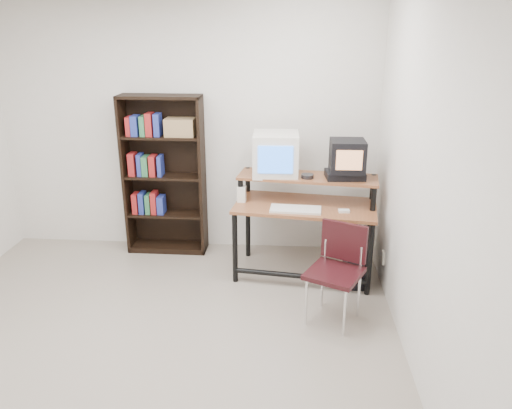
# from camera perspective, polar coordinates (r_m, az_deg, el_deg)

# --- Properties ---
(floor) EXTENTS (4.00, 4.00, 0.01)m
(floor) POSITION_cam_1_polar(r_m,az_deg,el_deg) (4.09, -12.78, -15.99)
(floor) COLOR #9E9283
(floor) RESTS_ON ground
(back_wall) EXTENTS (4.00, 0.01, 2.60)m
(back_wall) POSITION_cam_1_polar(r_m,az_deg,el_deg) (5.37, -7.88, 8.34)
(back_wall) COLOR silver
(back_wall) RESTS_ON floor
(right_wall) EXTENTS (0.01, 4.00, 2.60)m
(right_wall) POSITION_cam_1_polar(r_m,az_deg,el_deg) (3.45, 19.08, 0.90)
(right_wall) COLOR silver
(right_wall) RESTS_ON floor
(computer_desk) EXTENTS (1.41, 0.83, 0.98)m
(computer_desk) POSITION_cam_1_polar(r_m,az_deg,el_deg) (4.83, 5.68, -0.28)
(computer_desk) COLOR brown
(computer_desk) RESTS_ON floor
(crt_monitor) EXTENTS (0.44, 0.45, 0.41)m
(crt_monitor) POSITION_cam_1_polar(r_m,az_deg,el_deg) (4.86, 2.26, 5.77)
(crt_monitor) COLOR silver
(crt_monitor) RESTS_ON computer_desk
(vcr) EXTENTS (0.38, 0.29, 0.08)m
(vcr) POSITION_cam_1_polar(r_m,az_deg,el_deg) (4.81, 10.11, 3.30)
(vcr) COLOR black
(vcr) RESTS_ON computer_desk
(crt_tv) EXTENTS (0.32, 0.32, 0.30)m
(crt_tv) POSITION_cam_1_polar(r_m,az_deg,el_deg) (4.76, 10.39, 5.47)
(crt_tv) COLOR black
(crt_tv) RESTS_ON vcr
(cd_spindle) EXTENTS (0.12, 0.12, 0.05)m
(cd_spindle) POSITION_cam_1_polar(r_m,az_deg,el_deg) (4.77, 5.90, 3.16)
(cd_spindle) COLOR #26262B
(cd_spindle) RESTS_ON computer_desk
(keyboard) EXTENTS (0.48, 0.24, 0.03)m
(keyboard) POSITION_cam_1_polar(r_m,az_deg,el_deg) (4.63, 4.54, -0.64)
(keyboard) COLOR silver
(keyboard) RESTS_ON computer_desk
(mousepad) EXTENTS (0.24, 0.20, 0.01)m
(mousepad) POSITION_cam_1_polar(r_m,az_deg,el_deg) (4.66, 9.90, -0.97)
(mousepad) COLOR black
(mousepad) RESTS_ON computer_desk
(mouse) EXTENTS (0.10, 0.07, 0.03)m
(mouse) POSITION_cam_1_polar(r_m,az_deg,el_deg) (4.65, 10.01, -0.78)
(mouse) COLOR white
(mouse) RESTS_ON mousepad
(desk_speaker) EXTENTS (0.08, 0.08, 0.17)m
(desk_speaker) POSITION_cam_1_polar(r_m,az_deg,el_deg) (4.83, -1.65, 1.12)
(desk_speaker) COLOR silver
(desk_speaker) RESTS_ON computer_desk
(pc_tower) EXTENTS (0.21, 0.45, 0.42)m
(pc_tower) POSITION_cam_1_polar(r_m,az_deg,el_deg) (4.95, 11.30, -6.26)
(pc_tower) COLOR black
(pc_tower) RESTS_ON floor
(school_chair) EXTENTS (0.55, 0.55, 0.82)m
(school_chair) POSITION_cam_1_polar(r_m,az_deg,el_deg) (4.19, 9.34, -6.62)
(school_chair) COLOR black
(school_chair) RESTS_ON floor
(bookshelf) EXTENTS (0.85, 0.29, 1.69)m
(bookshelf) POSITION_cam_1_polar(r_m,az_deg,el_deg) (5.39, -10.41, 3.55)
(bookshelf) COLOR black
(bookshelf) RESTS_ON floor
(wall_outlet) EXTENTS (0.02, 0.08, 0.12)m
(wall_outlet) POSITION_cam_1_polar(r_m,az_deg,el_deg) (4.85, 14.33, -5.87)
(wall_outlet) COLOR beige
(wall_outlet) RESTS_ON right_wall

